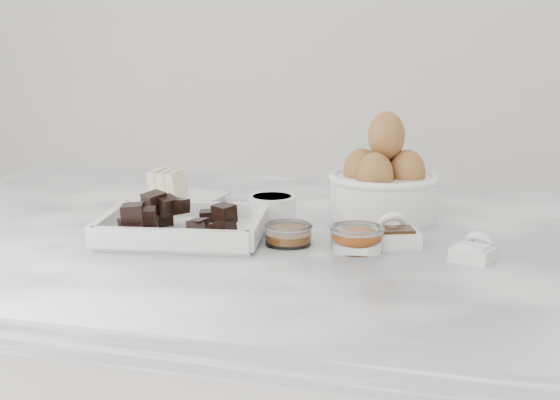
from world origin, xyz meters
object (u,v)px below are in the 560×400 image
at_px(honey_bowl, 288,234).
at_px(vanilla_spoon, 396,234).
at_px(egg_bowl, 384,184).
at_px(salt_spoon, 474,251).
at_px(chocolate_dish, 183,222).
at_px(sugar_ramekin, 272,209).
at_px(butter_plate, 173,194).
at_px(zest_bowl, 357,237).

relative_size(honey_bowl, vanilla_spoon, 0.79).
distance_m(egg_bowl, salt_spoon, 0.25).
bearing_deg(vanilla_spoon, egg_bowl, 103.85).
bearing_deg(egg_bowl, chocolate_dish, -142.81).
bearing_deg(sugar_ramekin, salt_spoon, -20.74).
relative_size(butter_plate, zest_bowl, 2.08).
bearing_deg(zest_bowl, egg_bowl, 87.02).
bearing_deg(chocolate_dish, egg_bowl, 37.19).
xyz_separation_m(chocolate_dish, butter_plate, (-0.09, 0.18, -0.01)).
xyz_separation_m(egg_bowl, salt_spoon, (0.14, -0.20, -0.04)).
height_order(sugar_ramekin, egg_bowl, egg_bowl).
height_order(chocolate_dish, sugar_ramekin, chocolate_dish).
bearing_deg(egg_bowl, vanilla_spoon, -76.15).
height_order(butter_plate, salt_spoon, butter_plate).
xyz_separation_m(sugar_ramekin, vanilla_spoon, (0.19, -0.07, -0.01)).
bearing_deg(honey_bowl, egg_bowl, 60.63).
xyz_separation_m(chocolate_dish, vanilla_spoon, (0.29, 0.04, -0.01)).
bearing_deg(sugar_ramekin, butter_plate, 158.43).
xyz_separation_m(egg_bowl, vanilla_spoon, (0.04, -0.15, -0.04)).
distance_m(honey_bowl, zest_bowl, 0.09).
xyz_separation_m(chocolate_dish, sugar_ramekin, (0.10, 0.11, -0.00)).
relative_size(chocolate_dish, honey_bowl, 3.71).
height_order(zest_bowl, vanilla_spoon, vanilla_spoon).
height_order(chocolate_dish, egg_bowl, egg_bowl).
bearing_deg(zest_bowl, salt_spoon, -3.25).
bearing_deg(vanilla_spoon, salt_spoon, -23.43).
bearing_deg(chocolate_dish, salt_spoon, -0.45).
height_order(egg_bowl, zest_bowl, egg_bowl).
relative_size(zest_bowl, vanilla_spoon, 0.88).
xyz_separation_m(egg_bowl, zest_bowl, (-0.01, -0.19, -0.04)).
bearing_deg(zest_bowl, chocolate_dish, -178.71).
height_order(zest_bowl, salt_spoon, salt_spoon).
relative_size(sugar_ramekin, egg_bowl, 0.42).
xyz_separation_m(egg_bowl, honey_bowl, (-0.10, -0.19, -0.04)).
bearing_deg(chocolate_dish, vanilla_spoon, 8.23).
distance_m(sugar_ramekin, zest_bowl, 0.18).
distance_m(egg_bowl, vanilla_spoon, 0.16).
xyz_separation_m(chocolate_dish, egg_bowl, (0.25, 0.19, 0.03)).
relative_size(butter_plate, egg_bowl, 0.90).
xyz_separation_m(butter_plate, egg_bowl, (0.35, 0.01, 0.03)).
height_order(chocolate_dish, zest_bowl, chocolate_dish).
relative_size(sugar_ramekin, honey_bowl, 1.08).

